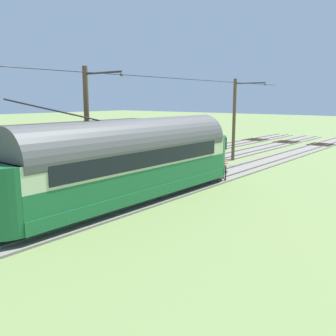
{
  "coord_description": "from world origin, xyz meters",
  "views": [
    {
      "loc": [
        -17.16,
        13.39,
        5.28
      ],
      "look_at": [
        -5.04,
        -1.53,
        1.69
      ],
      "focal_mm": 39.58,
      "sensor_mm": 36.0,
      "label": 1
    }
  ],
  "objects_px": {
    "switch_stand": "(225,171)",
    "spare_tie_stack": "(24,171)",
    "catenary_pole_mid_near": "(88,130)",
    "track_end_bumper": "(158,154)",
    "catenary_pole_foreground": "(235,118)",
    "flatcar_adjacent": "(46,167)",
    "coach_far_siding": "(63,157)",
    "vintage_streetcar": "(132,160)"
  },
  "relations": [
    {
      "from": "switch_stand",
      "to": "spare_tie_stack",
      "type": "bearing_deg",
      "value": 29.59
    },
    {
      "from": "catenary_pole_mid_near",
      "to": "track_end_bumper",
      "type": "height_order",
      "value": "catenary_pole_mid_near"
    },
    {
      "from": "catenary_pole_foreground",
      "to": "switch_stand",
      "type": "relative_size",
      "value": 5.63
    },
    {
      "from": "flatcar_adjacent",
      "to": "catenary_pole_foreground",
      "type": "xyz_separation_m",
      "value": [
        -5.59,
        -14.95,
        2.78
      ]
    },
    {
      "from": "coach_far_siding",
      "to": "catenary_pole_foreground",
      "type": "bearing_deg",
      "value": -95.13
    },
    {
      "from": "vintage_streetcar",
      "to": "spare_tie_stack",
      "type": "bearing_deg",
      "value": -1.4
    },
    {
      "from": "catenary_pole_mid_near",
      "to": "coach_far_siding",
      "type": "bearing_deg",
      "value": 23.58
    },
    {
      "from": "coach_far_siding",
      "to": "track_end_bumper",
      "type": "height_order",
      "value": "coach_far_siding"
    },
    {
      "from": "catenary_pole_foreground",
      "to": "catenary_pole_mid_near",
      "type": "distance_m",
      "value": 15.82
    },
    {
      "from": "catenary_pole_mid_near",
      "to": "flatcar_adjacent",
      "type": "bearing_deg",
      "value": -8.84
    },
    {
      "from": "coach_far_siding",
      "to": "switch_stand",
      "type": "distance_m",
      "value": 10.12
    },
    {
      "from": "catenary_pole_mid_near",
      "to": "track_end_bumper",
      "type": "bearing_deg",
      "value": -65.43
    },
    {
      "from": "flatcar_adjacent",
      "to": "catenary_pole_foreground",
      "type": "height_order",
      "value": "catenary_pole_foreground"
    },
    {
      "from": "catenary_pole_foreground",
      "to": "switch_stand",
      "type": "distance_m",
      "value": 9.35
    },
    {
      "from": "coach_far_siding",
      "to": "catenary_pole_mid_near",
      "type": "xyz_separation_m",
      "value": [
        -1.48,
        -0.65,
        1.48
      ]
    },
    {
      "from": "catenary_pole_mid_near",
      "to": "spare_tie_stack",
      "type": "bearing_deg",
      "value": -6.11
    },
    {
      "from": "vintage_streetcar",
      "to": "switch_stand",
      "type": "relative_size",
      "value": 12.93
    },
    {
      "from": "switch_stand",
      "to": "spare_tie_stack",
      "type": "distance_m",
      "value": 14.04
    },
    {
      "from": "vintage_streetcar",
      "to": "spare_tie_stack",
      "type": "xyz_separation_m",
      "value": [
        10.97,
        -0.27,
        -1.98
      ]
    },
    {
      "from": "catenary_pole_foreground",
      "to": "vintage_streetcar",
      "type": "bearing_deg",
      "value": 99.79
    },
    {
      "from": "vintage_streetcar",
      "to": "track_end_bumper",
      "type": "height_order",
      "value": "vintage_streetcar"
    },
    {
      "from": "vintage_streetcar",
      "to": "coach_far_siding",
      "type": "height_order",
      "value": "vintage_streetcar"
    },
    {
      "from": "vintage_streetcar",
      "to": "spare_tie_stack",
      "type": "height_order",
      "value": "vintage_streetcar"
    },
    {
      "from": "vintage_streetcar",
      "to": "flatcar_adjacent",
      "type": "xyz_separation_m",
      "value": [
        8.21,
        -0.24,
        -1.39
      ]
    },
    {
      "from": "coach_far_siding",
      "to": "switch_stand",
      "type": "xyz_separation_m",
      "value": [
        -5.33,
        -8.47,
        -1.46
      ]
    },
    {
      "from": "flatcar_adjacent",
      "to": "coach_far_siding",
      "type": "relative_size",
      "value": 0.86
    },
    {
      "from": "catenary_pole_mid_near",
      "to": "spare_tie_stack",
      "type": "relative_size",
      "value": 2.9
    },
    {
      "from": "track_end_bumper",
      "to": "spare_tie_stack",
      "type": "bearing_deg",
      "value": 76.29
    },
    {
      "from": "flatcar_adjacent",
      "to": "coach_far_siding",
      "type": "height_order",
      "value": "coach_far_siding"
    },
    {
      "from": "switch_stand",
      "to": "vintage_streetcar",
      "type": "bearing_deg",
      "value": 80.29
    },
    {
      "from": "vintage_streetcar",
      "to": "flatcar_adjacent",
      "type": "bearing_deg",
      "value": -1.71
    },
    {
      "from": "spare_tie_stack",
      "to": "catenary_pole_mid_near",
      "type": "bearing_deg",
      "value": 173.89
    },
    {
      "from": "catenary_pole_foreground",
      "to": "spare_tie_stack",
      "type": "relative_size",
      "value": 2.9
    },
    {
      "from": "vintage_streetcar",
      "to": "catenary_pole_foreground",
      "type": "distance_m",
      "value": 15.48
    },
    {
      "from": "catenary_pole_mid_near",
      "to": "spare_tie_stack",
      "type": "height_order",
      "value": "catenary_pole_mid_near"
    },
    {
      "from": "flatcar_adjacent",
      "to": "spare_tie_stack",
      "type": "relative_size",
      "value": 4.68
    },
    {
      "from": "vintage_streetcar",
      "to": "catenary_pole_mid_near",
      "type": "bearing_deg",
      "value": 13.41
    },
    {
      "from": "vintage_streetcar",
      "to": "coach_far_siding",
      "type": "bearing_deg",
      "value": 17.21
    },
    {
      "from": "spare_tie_stack",
      "to": "catenary_pole_foreground",
      "type": "bearing_deg",
      "value": -119.22
    },
    {
      "from": "vintage_streetcar",
      "to": "coach_far_siding",
      "type": "relative_size",
      "value": 1.22
    },
    {
      "from": "switch_stand",
      "to": "spare_tie_stack",
      "type": "xyz_separation_m",
      "value": [
        12.21,
        6.93,
        -0.43
      ]
    },
    {
      "from": "coach_far_siding",
      "to": "track_end_bumper",
      "type": "relative_size",
      "value": 7.26
    }
  ]
}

